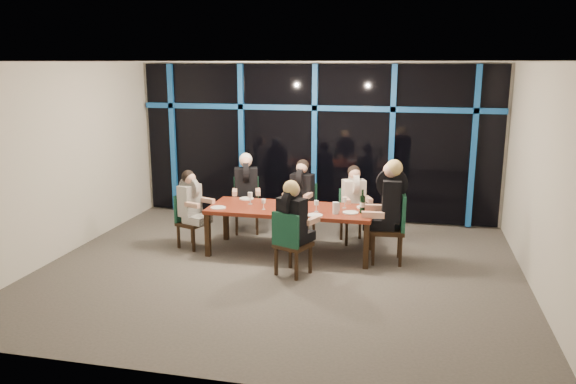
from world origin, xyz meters
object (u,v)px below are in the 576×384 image
(diner_near_mid, at_px, (293,213))
(water_pitcher, at_px, (336,208))
(dining_table, at_px, (291,212))
(diner_end_left, at_px, (191,198))
(chair_far_left, at_px, (246,202))
(diner_far_right, at_px, (354,193))
(diner_far_left, at_px, (246,181))
(chair_near_mid, at_px, (290,240))
(diner_far_mid, at_px, (302,187))
(diner_end_right, at_px, (389,196))
(chair_end_right, at_px, (394,224))
(wine_bottle, at_px, (362,204))
(chair_far_right, at_px, (352,212))
(chair_end_left, at_px, (189,218))
(chair_far_mid, at_px, (303,207))

(diner_near_mid, xyz_separation_m, water_pitcher, (0.51, 0.70, -0.07))
(dining_table, height_order, diner_end_left, diner_end_left)
(chair_far_left, distance_m, diner_far_right, 2.00)
(diner_far_left, xyz_separation_m, diner_near_mid, (1.26, -1.85, -0.03))
(chair_near_mid, relative_size, diner_far_left, 1.00)
(diner_far_mid, xyz_separation_m, water_pitcher, (0.76, -1.12, -0.05))
(diner_near_mid, bearing_deg, diner_end_left, -0.92)
(diner_far_mid, height_order, water_pitcher, diner_far_mid)
(chair_near_mid, bearing_deg, diner_end_right, -122.51)
(chair_end_right, height_order, diner_far_mid, diner_far_mid)
(diner_far_left, relative_size, diner_far_mid, 1.05)
(chair_near_mid, bearing_deg, diner_end_left, -3.17)
(chair_end_right, height_order, diner_near_mid, diner_near_mid)
(chair_far_left, bearing_deg, wine_bottle, -43.79)
(chair_far_right, height_order, diner_far_left, diner_far_left)
(chair_end_left, bearing_deg, diner_far_left, -14.87)
(dining_table, height_order, chair_end_right, chair_end_right)
(diner_near_mid, bearing_deg, diner_far_left, -33.02)
(dining_table, xyz_separation_m, diner_near_mid, (0.24, -0.91, 0.23))
(diner_far_mid, height_order, diner_end_left, diner_far_mid)
(diner_far_left, bearing_deg, diner_end_right, -38.87)
(chair_end_right, xyz_separation_m, water_pitcher, (-0.87, -0.14, 0.23))
(chair_near_mid, height_order, diner_far_mid, diner_far_mid)
(chair_far_right, bearing_deg, chair_far_left, 152.35)
(chair_end_right, bearing_deg, chair_far_mid, -128.10)
(chair_far_mid, distance_m, diner_end_left, 2.00)
(dining_table, distance_m, diner_end_right, 1.56)
(diner_far_right, relative_size, diner_end_left, 1.02)
(diner_far_right, xyz_separation_m, wine_bottle, (0.21, -0.84, 0.03))
(chair_end_right, bearing_deg, diner_end_right, -90.00)
(dining_table, relative_size, chair_far_mid, 2.80)
(chair_end_right, bearing_deg, chair_near_mid, -61.63)
(chair_near_mid, xyz_separation_m, diner_far_mid, (-0.22, 1.90, 0.36))
(diner_far_right, distance_m, water_pitcher, 0.99)
(chair_end_left, bearing_deg, diner_far_mid, -40.12)
(diner_far_left, bearing_deg, chair_far_left, 90.00)
(chair_end_left, xyz_separation_m, chair_end_right, (3.33, -0.00, 0.11))
(chair_end_left, xyz_separation_m, diner_end_left, (0.07, -0.03, 0.35))
(chair_far_right, relative_size, diner_near_mid, 0.97)
(diner_far_mid, bearing_deg, diner_far_left, -171.77)
(chair_near_mid, height_order, diner_far_left, diner_far_left)
(chair_far_mid, xyz_separation_m, chair_far_right, (0.89, -0.15, -0.02))
(chair_near_mid, distance_m, wine_bottle, 1.35)
(dining_table, distance_m, chair_far_right, 1.24)
(chair_far_mid, relative_size, chair_far_right, 1.03)
(chair_far_left, height_order, diner_end_right, diner_end_right)
(chair_far_left, xyz_separation_m, diner_far_right, (1.96, -0.24, 0.31))
(chair_far_mid, bearing_deg, diner_far_right, -4.30)
(diner_end_right, relative_size, wine_bottle, 2.91)
(diner_near_mid, bearing_deg, chair_far_left, -33.62)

